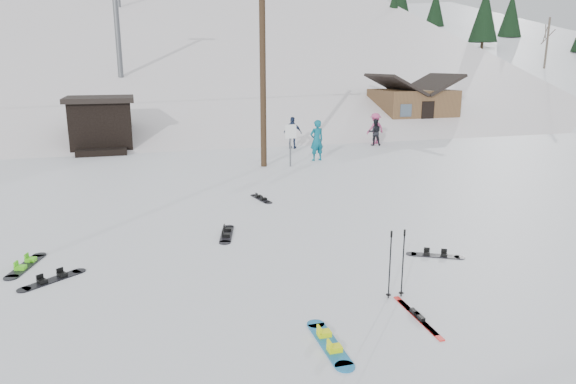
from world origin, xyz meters
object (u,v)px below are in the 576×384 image
object	(u,v)px
utility_pole	(263,57)
hero_skis	(417,316)
cabin	(412,108)
hero_snowboard	(329,343)

from	to	relation	value
utility_pole	hero_skis	xyz separation A→B (m)	(-0.79, -14.32, -4.66)
cabin	hero_snowboard	distance (m)	29.27
cabin	hero_snowboard	world-z (taller)	cabin
hero_snowboard	cabin	bearing A→B (deg)	-31.65
cabin	hero_skis	size ratio (longest dim) A/B	3.22
hero_snowboard	hero_skis	distance (m)	1.87
utility_pole	hero_skis	world-z (taller)	utility_pole
cabin	hero_snowboard	bearing A→B (deg)	-122.28
hero_skis	hero_snowboard	bearing A→B (deg)	-165.87
hero_snowboard	hero_skis	bearing A→B (deg)	-77.07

